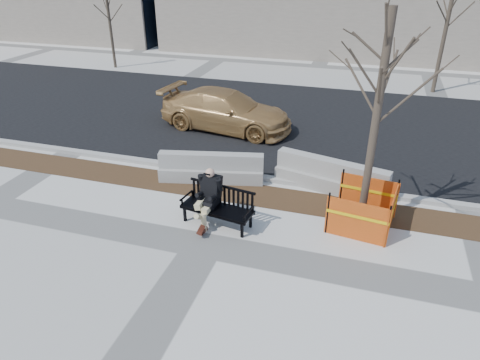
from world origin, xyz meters
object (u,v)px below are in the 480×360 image
at_px(bench, 218,224).
at_px(jersey_barrier_right, 329,189).
at_px(sedan, 226,129).
at_px(tree_fence, 360,225).
at_px(jersey_barrier_left, 212,180).
at_px(seated_man, 210,220).

distance_m(bench, jersey_barrier_right, 3.58).
bearing_deg(sedan, jersey_barrier_right, -123.18).
relative_size(tree_fence, jersey_barrier_left, 1.79).
xyz_separation_m(seated_man, jersey_barrier_left, (-0.71, 2.06, 0.00)).
xyz_separation_m(bench, jersey_barrier_left, (-0.95, 2.15, 0.00)).
relative_size(bench, tree_fence, 0.34).
xyz_separation_m(bench, sedan, (-1.90, 6.31, 0.00)).
height_order(seated_man, jersey_barrier_right, seated_man).
xyz_separation_m(seated_man, tree_fence, (3.63, 0.90, 0.00)).
bearing_deg(jersey_barrier_right, jersey_barrier_left, -158.34).
relative_size(seated_man, jersey_barrier_right, 0.44).
relative_size(bench, jersey_barrier_right, 0.57).
distance_m(jersey_barrier_left, jersey_barrier_right, 3.43).
xyz_separation_m(seated_man, jersey_barrier_right, (2.70, 2.52, 0.00)).
distance_m(sedan, jersey_barrier_right, 5.71).
relative_size(seated_man, jersey_barrier_left, 0.47).
height_order(bench, jersey_barrier_left, bench).
xyz_separation_m(bench, tree_fence, (3.39, 0.99, 0.00)).
bearing_deg(tree_fence, sedan, 134.81).
height_order(sedan, jersey_barrier_left, sedan).
bearing_deg(sedan, bench, -156.05).
bearing_deg(seated_man, jersey_barrier_right, 52.44).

